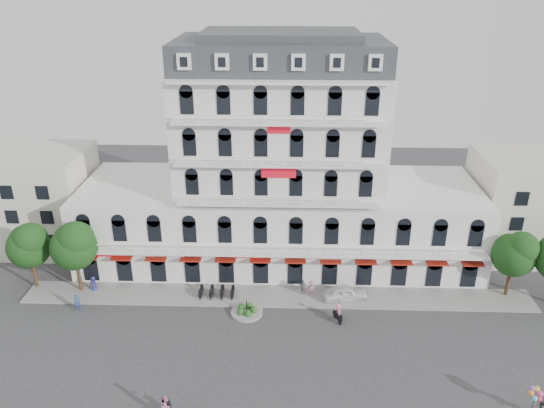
{
  "coord_description": "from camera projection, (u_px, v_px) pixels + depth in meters",
  "views": [
    {
      "loc": [
        0.91,
        -37.7,
        31.66
      ],
      "look_at": [
        -0.6,
        10.0,
        10.24
      ],
      "focal_mm": 35.0,
      "sensor_mm": 36.0,
      "label": 1
    }
  ],
  "objects": [
    {
      "name": "traffic_island",
      "position": [
        247.0,
        311.0,
        52.82
      ],
      "size": [
        3.2,
        3.2,
        1.6
      ],
      "color": "gray",
      "rests_on": "ground"
    },
    {
      "name": "rider_southwest",
      "position": [
        166.0,
        407.0,
        40.12
      ],
      "size": [
        0.74,
        1.7,
        2.34
      ],
      "rotation": [
        0.0,
        0.0,
        1.54
      ],
      "color": "black",
      "rests_on": "ground"
    },
    {
      "name": "parked_scooter_row",
      "position": [
        217.0,
        297.0,
        55.58
      ],
      "size": [
        4.4,
        1.8,
        1.1
      ],
      "primitive_type": null,
      "color": "black",
      "rests_on": "ground"
    },
    {
      "name": "parked_car",
      "position": [
        345.0,
        293.0,
        54.86
      ],
      "size": [
        4.89,
        2.64,
        1.58
      ],
      "primitive_type": "imported",
      "rotation": [
        0.0,
        0.0,
        1.74
      ],
      "color": "white",
      "rests_on": "ground"
    },
    {
      "name": "tree_east_inner",
      "position": [
        515.0,
        252.0,
        53.64
      ],
      "size": [
        4.4,
        4.37,
        7.57
      ],
      "color": "#382314",
      "rests_on": "ground"
    },
    {
      "name": "pedestrian_right",
      "position": [
        311.0,
        288.0,
        55.6
      ],
      "size": [
        1.18,
        1.17,
        1.63
      ],
      "primitive_type": "imported",
      "rotation": [
        0.0,
        0.0,
        3.91
      ],
      "color": "#C96A92",
      "rests_on": "ground"
    },
    {
      "name": "main_building",
      "position": [
        280.0,
        177.0,
        59.7
      ],
      "size": [
        45.0,
        15.0,
        25.8
      ],
      "color": "silver",
      "rests_on": "ground"
    },
    {
      "name": "rider_center",
      "position": [
        338.0,
        312.0,
        51.4
      ],
      "size": [
        0.87,
        1.63,
        1.94
      ],
      "rotation": [
        0.0,
        0.0,
        5.08
      ],
      "color": "black",
      "rests_on": "ground"
    },
    {
      "name": "balloon_vendor",
      "position": [
        538.0,
        403.0,
        40.38
      ],
      "size": [
        1.52,
        1.38,
        2.45
      ],
      "color": "#52545A",
      "rests_on": "ground"
    },
    {
      "name": "tree_west_inner",
      "position": [
        74.0,
        244.0,
        54.29
      ],
      "size": [
        4.76,
        4.76,
        8.25
      ],
      "color": "#382314",
      "rests_on": "ground"
    },
    {
      "name": "pedestrian_far",
      "position": [
        77.0,
        303.0,
        53.02
      ],
      "size": [
        0.8,
        0.77,
        1.85
      ],
      "primitive_type": "imported",
      "rotation": [
        0.0,
        0.0,
        0.68
      ],
      "color": "#2B4983",
      "rests_on": "ground"
    },
    {
      "name": "pedestrian_left",
      "position": [
        94.0,
        284.0,
        56.24
      ],
      "size": [
        0.94,
        0.7,
        1.75
      ],
      "primitive_type": "imported",
      "rotation": [
        0.0,
        0.0,
        -0.18
      ],
      "color": "navy",
      "rests_on": "ground"
    },
    {
      "name": "sidewalk",
      "position": [
        277.0,
        296.0,
        55.54
      ],
      "size": [
        53.0,
        4.0,
        0.16
      ],
      "primitive_type": "cube",
      "color": "gray",
      "rests_on": "ground"
    },
    {
      "name": "flank_building_west",
      "position": [
        32.0,
        199.0,
        64.02
      ],
      "size": [
        14.0,
        10.0,
        12.0
      ],
      "primitive_type": "cube",
      "color": "beige",
      "rests_on": "ground"
    },
    {
      "name": "pedestrian_mid",
      "position": [
        303.0,
        287.0,
        55.59
      ],
      "size": [
        1.13,
        0.69,
        1.79
      ],
      "primitive_type": "imported",
      "rotation": [
        0.0,
        0.0,
        3.4
      ],
      "color": "slate",
      "rests_on": "ground"
    },
    {
      "name": "flank_building_east",
      "position": [
        534.0,
        205.0,
        62.28
      ],
      "size": [
        14.0,
        10.0,
        12.0
      ],
      "primitive_type": "cube",
      "color": "beige",
      "rests_on": "ground"
    },
    {
      "name": "ground",
      "position": [
        275.0,
        354.0,
        47.37
      ],
      "size": [
        120.0,
        120.0,
        0.0
      ],
      "primitive_type": "plane",
      "color": "#38383A",
      "rests_on": "ground"
    },
    {
      "name": "tree_west_outer",
      "position": [
        29.0,
        244.0,
        55.03
      ],
      "size": [
        4.5,
        4.48,
        7.76
      ],
      "color": "#382314",
      "rests_on": "ground"
    }
  ]
}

